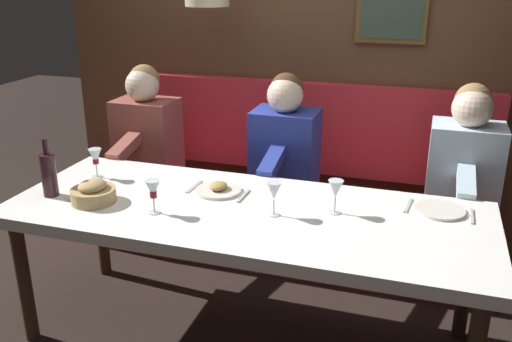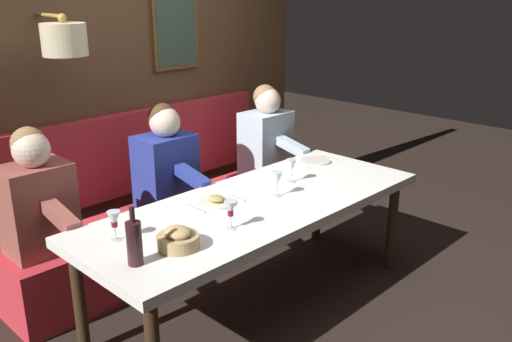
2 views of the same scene
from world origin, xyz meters
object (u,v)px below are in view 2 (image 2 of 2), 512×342
(dining_table, at_px, (257,211))
(wine_glass_3, at_px, (114,220))
(wine_glass_0, at_px, (230,209))
(wine_bottle, at_px, (134,242))
(diner_middle, at_px, (37,196))
(wine_glass_1, at_px, (277,179))
(wine_glass_2, at_px, (291,166))
(bread_bowl, at_px, (178,239))
(diner_nearest, at_px, (266,135))
(diner_near, at_px, (166,162))

(dining_table, bearing_deg, wine_glass_3, 80.51)
(wine_glass_0, distance_m, wine_bottle, 0.60)
(wine_glass_0, bearing_deg, wine_bottle, 87.05)
(diner_middle, height_order, wine_glass_1, diner_middle)
(wine_glass_2, bearing_deg, wine_glass_1, 112.48)
(wine_glass_1, height_order, wine_glass_2, same)
(wine_glass_1, xyz_separation_m, wine_glass_2, (0.11, -0.27, 0.00))
(dining_table, height_order, wine_glass_3, wine_glass_3)
(wine_glass_2, relative_size, wine_glass_3, 1.00)
(wine_glass_2, bearing_deg, bread_bowl, 101.50)
(wine_glass_3, bearing_deg, wine_glass_1, -99.57)
(dining_table, xyz_separation_m, wine_glass_3, (0.15, 0.92, 0.18))
(wine_bottle, bearing_deg, wine_glass_3, -14.10)
(wine_bottle, bearing_deg, diner_nearest, -62.95)
(dining_table, distance_m, wine_glass_1, 0.24)
(wine_glass_1, relative_size, wine_bottle, 0.55)
(wine_glass_2, bearing_deg, diner_near, 29.86)
(diner_middle, relative_size, bread_bowl, 3.60)
(diner_middle, bearing_deg, bread_bowl, -165.75)
(dining_table, distance_m, diner_near, 0.89)
(diner_nearest, xyz_separation_m, bread_bowl, (-1.03, 1.76, -0.03))
(dining_table, height_order, diner_middle, diner_middle)
(diner_near, bearing_deg, wine_glass_0, 161.54)
(dining_table, relative_size, bread_bowl, 10.59)
(wine_glass_0, bearing_deg, dining_table, -65.86)
(wine_glass_2, height_order, wine_bottle, wine_bottle)
(wine_glass_3, bearing_deg, bread_bowl, -149.71)
(diner_nearest, relative_size, wine_glass_0, 4.82)
(diner_middle, height_order, wine_glass_0, diner_middle)
(bread_bowl, bearing_deg, diner_near, -34.08)
(dining_table, height_order, wine_glass_0, wine_glass_0)
(diner_nearest, bearing_deg, wine_glass_1, 136.31)
(wine_bottle, bearing_deg, wine_glass_2, -80.77)
(diner_middle, bearing_deg, wine_glass_3, -173.41)
(diner_nearest, height_order, wine_bottle, diner_nearest)
(wine_glass_0, height_order, wine_glass_2, same)
(diner_middle, bearing_deg, wine_glass_2, -119.34)
(wine_glass_0, bearing_deg, diner_near, -18.46)
(wine_glass_0, bearing_deg, diner_nearest, -53.16)
(wine_glass_1, bearing_deg, wine_bottle, 95.92)
(wine_glass_0, distance_m, wine_glass_3, 0.62)
(dining_table, xyz_separation_m, diner_near, (0.88, 0.04, 0.14))
(wine_glass_1, bearing_deg, wine_glass_2, -67.52)
(wine_glass_2, distance_m, wine_glass_3, 1.34)
(wine_glass_0, bearing_deg, wine_glass_3, 57.83)
(wine_glass_1, relative_size, wine_glass_2, 1.00)
(wine_glass_1, relative_size, bread_bowl, 0.75)
(diner_near, distance_m, wine_glass_0, 1.12)
(wine_glass_1, distance_m, wine_glass_2, 0.29)
(wine_glass_2, distance_m, wine_bottle, 1.43)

